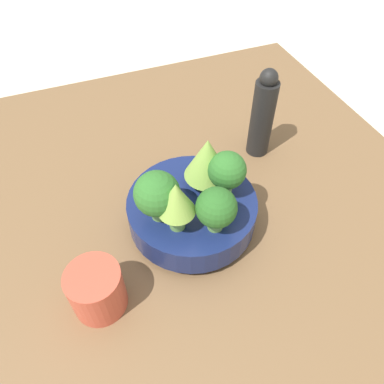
% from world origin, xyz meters
% --- Properties ---
extents(ground_plane, '(6.00, 6.00, 0.00)m').
position_xyz_m(ground_plane, '(0.00, 0.00, 0.00)').
color(ground_plane, beige).
extents(table, '(1.03, 0.84, 0.05)m').
position_xyz_m(table, '(0.00, 0.00, 0.02)').
color(table, brown).
rests_on(table, ground_plane).
extents(bowl, '(0.21, 0.21, 0.06)m').
position_xyz_m(bowl, '(-0.01, -0.03, 0.08)').
color(bowl, navy).
rests_on(bowl, table).
extents(romanesco_piece_near, '(0.05, 0.05, 0.09)m').
position_xyz_m(romanesco_piece_near, '(0.03, -0.07, 0.16)').
color(romanesco_piece_near, '#609347').
rests_on(romanesco_piece_near, bowl).
extents(broccoli_floret_back, '(0.06, 0.06, 0.08)m').
position_xyz_m(broccoli_floret_back, '(-0.01, 0.02, 0.15)').
color(broccoli_floret_back, '#609347').
rests_on(broccoli_floret_back, bowl).
extents(romanesco_piece_far, '(0.07, 0.07, 0.09)m').
position_xyz_m(romanesco_piece_far, '(-0.04, 0.00, 0.16)').
color(romanesco_piece_far, '#7AB256').
rests_on(romanesco_piece_far, bowl).
extents(broccoli_floret_right, '(0.06, 0.06, 0.07)m').
position_xyz_m(broccoli_floret_right, '(0.05, -0.02, 0.15)').
color(broccoli_floret_right, '#609347').
rests_on(broccoli_floret_right, bowl).
extents(broccoli_floret_front, '(0.07, 0.07, 0.08)m').
position_xyz_m(broccoli_floret_front, '(0.00, -0.09, 0.16)').
color(broccoli_floret_front, '#609347').
rests_on(broccoli_floret_front, bowl).
extents(cup, '(0.08, 0.08, 0.08)m').
position_xyz_m(cup, '(0.07, -0.21, 0.08)').
color(cup, '#C64C38').
rests_on(cup, table).
extents(pepper_mill, '(0.04, 0.04, 0.18)m').
position_xyz_m(pepper_mill, '(-0.14, 0.15, 0.13)').
color(pepper_mill, black).
rests_on(pepper_mill, table).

